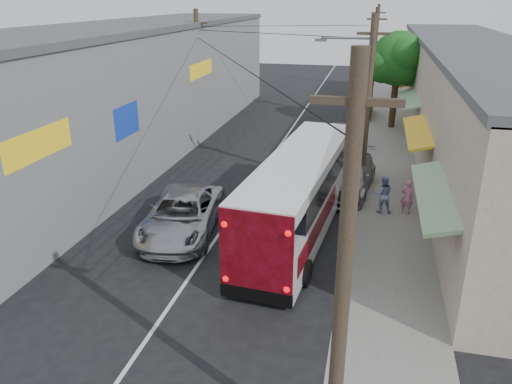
# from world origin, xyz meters

# --- Properties ---
(ground) EXTENTS (120.00, 120.00, 0.00)m
(ground) POSITION_xyz_m (0.00, 0.00, 0.00)
(ground) COLOR black
(ground) RESTS_ON ground
(sidewalk) EXTENTS (3.00, 80.00, 0.12)m
(sidewalk) POSITION_xyz_m (6.50, 20.00, 0.06)
(sidewalk) COLOR slate
(sidewalk) RESTS_ON ground
(building_right) EXTENTS (7.09, 40.00, 6.25)m
(building_right) POSITION_xyz_m (10.99, 22.00, 3.15)
(building_right) COLOR #C5B49C
(building_right) RESTS_ON ground
(building_left) EXTENTS (7.20, 36.00, 7.25)m
(building_left) POSITION_xyz_m (-8.50, 18.00, 3.65)
(building_left) COLOR slate
(building_left) RESTS_ON ground
(utility_poles) EXTENTS (11.80, 45.28, 8.00)m
(utility_poles) POSITION_xyz_m (3.13, 20.33, 4.13)
(utility_poles) COLOR #473828
(utility_poles) RESTS_ON ground
(street_tree) EXTENTS (4.40, 4.00, 6.60)m
(street_tree) POSITION_xyz_m (6.87, 26.02, 4.67)
(street_tree) COLOR #3F2B19
(street_tree) RESTS_ON ground
(coach_bus) EXTENTS (3.26, 11.04, 3.14)m
(coach_bus) POSITION_xyz_m (3.01, 8.21, 1.63)
(coach_bus) COLOR silver
(coach_bus) RESTS_ON ground
(jeepney) EXTENTS (3.27, 5.92, 1.57)m
(jeepney) POSITION_xyz_m (-1.40, 6.96, 0.78)
(jeepney) COLOR #ADADB4
(jeepney) RESTS_ON ground
(parked_suv) EXTENTS (2.85, 5.79, 1.62)m
(parked_suv) POSITION_xyz_m (4.51, 13.00, 0.81)
(parked_suv) COLOR #96979E
(parked_suv) RESTS_ON ground
(parked_car_mid) EXTENTS (2.37, 4.85, 1.59)m
(parked_car_mid) POSITION_xyz_m (3.80, 20.00, 0.80)
(parked_car_mid) COLOR #29282D
(parked_car_mid) RESTS_ON ground
(parked_car_far) EXTENTS (1.73, 4.39, 1.42)m
(parked_car_far) POSITION_xyz_m (4.60, 29.20, 0.71)
(parked_car_far) COLOR black
(parked_car_far) RESTS_ON ground
(pedestrian_near) EXTENTS (0.58, 0.43, 1.47)m
(pedestrian_near) POSITION_xyz_m (7.15, 10.73, 0.86)
(pedestrian_near) COLOR #CA6B97
(pedestrian_near) RESTS_ON sidewalk
(pedestrian_far) EXTENTS (0.86, 0.70, 1.64)m
(pedestrian_far) POSITION_xyz_m (6.17, 10.57, 0.94)
(pedestrian_far) COLOR #828FBD
(pedestrian_far) RESTS_ON sidewalk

